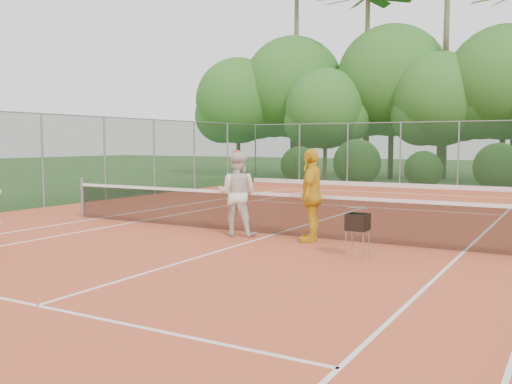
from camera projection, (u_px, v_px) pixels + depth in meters
ground at (272, 236)px, 12.83m from camera, size 120.00×120.00×0.00m
clay_court at (272, 236)px, 12.83m from camera, size 18.00×36.00×0.02m
tennis_net at (272, 213)px, 12.78m from camera, size 11.97×0.10×1.10m
player_center_grp at (237, 193)px, 12.73m from camera, size 1.05×0.90×1.91m
player_yellow at (311, 195)px, 11.92m from camera, size 0.73×1.23×1.96m
ball_hopper at (358, 223)px, 10.19m from camera, size 0.36×0.36×0.82m
stray_ball_a at (423, 199)px, 20.64m from camera, size 0.07×0.07×0.07m
stray_ball_b at (456, 193)px, 23.33m from camera, size 0.07×0.07×0.07m
stray_ball_c at (404, 193)px, 23.26m from camera, size 0.07×0.07×0.07m
court_markings at (272, 235)px, 12.83m from camera, size 11.03×23.83×0.01m
fence_back at (429, 155)px, 25.68m from camera, size 18.07×0.07×3.00m
tropical_treeline at (482, 83)px, 29.18m from camera, size 32.10×8.49×15.03m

